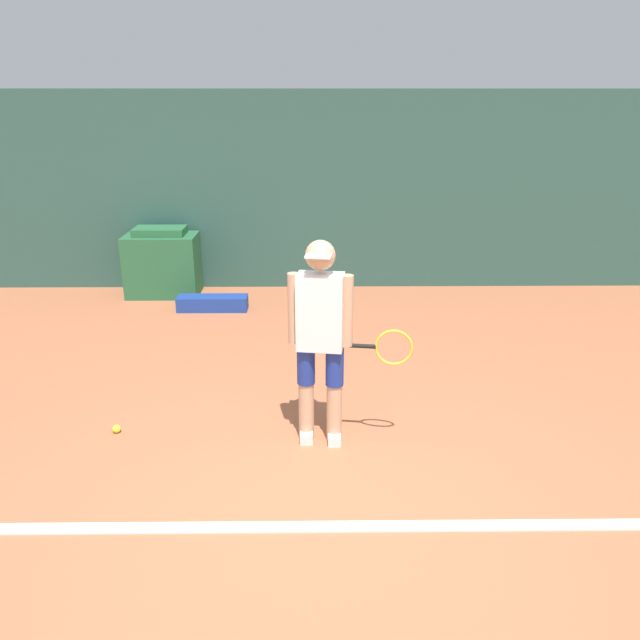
{
  "coord_description": "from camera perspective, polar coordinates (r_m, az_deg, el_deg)",
  "views": [
    {
      "loc": [
        -0.03,
        -3.3,
        2.56
      ],
      "look_at": [
        0.02,
        1.23,
        0.93
      ],
      "focal_mm": 35.0,
      "sensor_mm": 36.0,
      "label": 1
    }
  ],
  "objects": [
    {
      "name": "ground_plane",
      "position": [
        4.18,
        -0.11,
        -18.03
      ],
      "size": [
        24.0,
        24.0,
        0.0
      ],
      "primitive_type": "plane",
      "color": "#B76642"
    },
    {
      "name": "covered_chair",
      "position": [
        8.68,
        -14.2,
        5.06
      ],
      "size": [
        0.95,
        0.58,
        0.92
      ],
      "color": "#28663D",
      "rests_on": "ground_plane"
    },
    {
      "name": "court_baseline",
      "position": [
        4.13,
        -0.1,
        -18.38
      ],
      "size": [
        21.6,
        0.1,
        0.01
      ],
      "color": "white",
      "rests_on": "ground_plane"
    },
    {
      "name": "back_wall",
      "position": [
        8.65,
        -0.44,
        11.6
      ],
      "size": [
        24.0,
        0.1,
        2.65
      ],
      "color": "#2D564C",
      "rests_on": "ground_plane"
    },
    {
      "name": "tennis_ball",
      "position": [
        5.35,
        -18.11,
        -9.44
      ],
      "size": [
        0.07,
        0.07,
        0.07
      ],
      "color": "#D1E533",
      "rests_on": "ground_plane"
    },
    {
      "name": "equipment_bag",
      "position": [
        7.99,
        -9.79,
        1.53
      ],
      "size": [
        0.88,
        0.26,
        0.18
      ],
      "color": "#1E3D99",
      "rests_on": "ground_plane"
    },
    {
      "name": "tennis_player",
      "position": [
        4.64,
        0.16,
        -1.33
      ],
      "size": [
        0.92,
        0.31,
        1.6
      ],
      "rotation": [
        0.0,
        0.0,
        -0.14
      ],
      "color": "tan",
      "rests_on": "ground_plane"
    }
  ]
}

